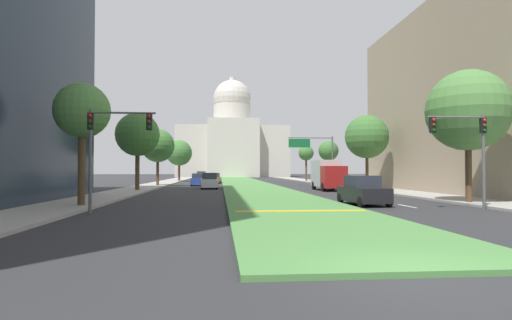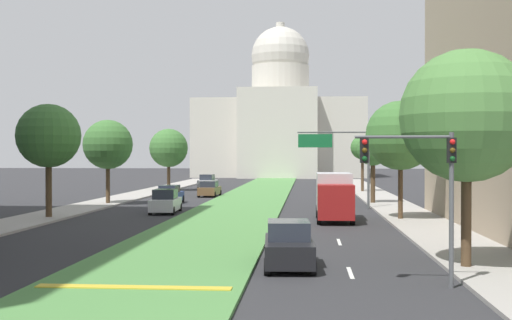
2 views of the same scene
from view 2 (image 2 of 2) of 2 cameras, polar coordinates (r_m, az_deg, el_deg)
ground_plane at (r=71.42m, az=0.04°, el=-3.11°), size 275.87×275.87×0.00m
grass_median at (r=65.18m, az=-0.39°, el=-3.39°), size 7.13×112.85×0.14m
median_curb_nose at (r=21.62m, az=-10.80°, el=-10.99°), size 6.42×0.50×0.04m
lane_dashes_right at (r=43.58m, az=6.70°, el=-5.39°), size 0.16×35.08×0.01m
sidewalk_left at (r=61.54m, az=-13.00°, el=-3.62°), size 4.00×112.85×0.15m
sidewalk_right at (r=59.13m, az=11.66°, el=-3.79°), size 4.00×112.85×0.15m
capitol_building at (r=133.15m, az=2.15°, el=3.08°), size 34.01×26.17×31.88m
traffic_light_near_right at (r=22.23m, az=14.79°, el=-1.24°), size 3.34×0.35×5.20m
overhead_guide_sign at (r=53.28m, az=7.54°, el=0.69°), size 5.90×0.20×6.50m
street_tree_right_near at (r=26.15m, az=18.12°, el=3.70°), size 5.14×5.14×8.53m
street_tree_left_mid at (r=46.90m, az=-17.87°, el=2.02°), size 4.43×4.43×7.99m
street_tree_right_mid at (r=44.49m, az=12.66°, el=2.12°), size 4.69×4.69×8.10m
street_tree_left_far at (r=58.86m, az=-12.97°, el=1.33°), size 4.41×4.41×7.57m
street_tree_right_far at (r=58.78m, az=10.30°, el=0.80°), size 2.84×2.84×6.31m
street_tree_left_distant at (r=80.03m, az=-7.74°, el=1.05°), size 4.74×4.74×7.66m
street_tree_right_distant at (r=77.17m, az=9.40°, el=1.05°), size 2.82×2.82×6.72m
sedan_lead_stopped at (r=25.74m, az=2.91°, el=-7.58°), size 2.15×4.43×1.82m
sedan_midblock at (r=49.64m, az=-8.01°, el=-3.70°), size 2.08×4.48×1.83m
sedan_distant at (r=59.26m, az=-7.64°, el=-3.08°), size 1.87×4.57×1.68m
sedan_far_horizon at (r=68.68m, az=-4.13°, el=-2.59°), size 2.04×4.30×1.67m
sedan_very_far at (r=85.42m, az=-4.31°, el=-1.94°), size 2.18×4.26×1.86m
box_truck_delivery at (r=43.65m, az=6.94°, el=-3.18°), size 2.40×6.40×3.20m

